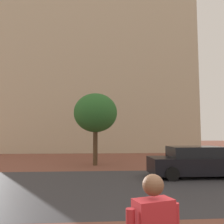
# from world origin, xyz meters

# --- Properties ---
(ground_plane) EXTENTS (120.00, 120.00, 0.00)m
(ground_plane) POSITION_xyz_m (0.00, 10.00, 0.00)
(ground_plane) COLOR brown
(street_asphalt_strip) EXTENTS (120.00, 7.97, 0.00)m
(street_asphalt_strip) POSITION_xyz_m (0.00, 7.81, 0.00)
(street_asphalt_strip) COLOR #38383D
(street_asphalt_strip) RESTS_ON ground_plane
(landmark_building) EXTENTS (24.79, 12.45, 35.71)m
(landmark_building) POSITION_xyz_m (-1.15, 30.11, 11.49)
(landmark_building) COLOR beige
(landmark_building) RESTS_ON ground_plane
(car_black) EXTENTS (4.55, 2.09, 1.50)m
(car_black) POSITION_xyz_m (3.95, 9.56, 0.72)
(car_black) COLOR black
(car_black) RESTS_ON ground_plane
(tree_curb_far) EXTENTS (3.01, 3.01, 4.95)m
(tree_curb_far) POSITION_xyz_m (-1.02, 14.41, 3.57)
(tree_curb_far) COLOR #4C3823
(tree_curb_far) RESTS_ON ground_plane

